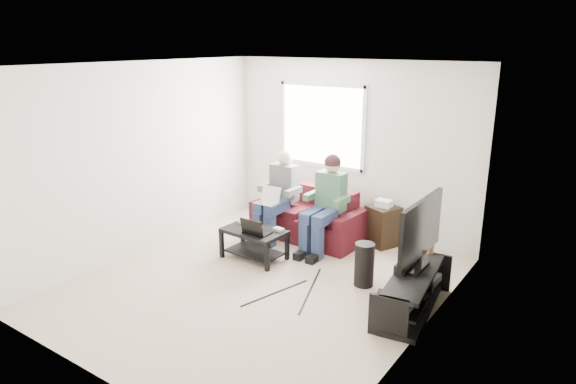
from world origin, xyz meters
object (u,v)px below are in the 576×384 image
Objects in this scene: tv_stand at (413,294)px; subwoofer at (364,265)px; coffee_table at (254,237)px; tv at (421,231)px; sofa at (310,220)px; end_table at (383,225)px.

tv_stand is 0.76m from subwoofer.
tv is (2.29, -0.02, 0.60)m from coffee_table.
tv is at bearing -12.05° from subwoofer.
subwoofer is at bearing -34.84° from sofa.
coffee_table is 1.59× the size of subwoofer.
tv_stand reaches higher than coffee_table.
end_table is at bearing 124.52° from tv_stand.
tv is 1.91m from end_table.
tv_stand is at bearing -19.42° from subwoofer.
sofa is 1.49× the size of tv.
subwoofer is 0.79× the size of end_table.
sofa is at bearing 145.16° from subwoofer.
tv_stand is at bearing -88.53° from tv.
tv reaches higher than subwoofer.
subwoofer is (-0.71, 0.15, -0.64)m from tv.
coffee_table is at bearing 179.40° from tv.
tv_stand is 0.71m from tv.
end_table is at bearing 19.86° from sofa.
coffee_table is 1.25× the size of end_table.
sofa is 1.10m from coffee_table.
end_table is (-0.36, 1.31, 0.04)m from subwoofer.
sofa is at bearing -160.14° from end_table.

